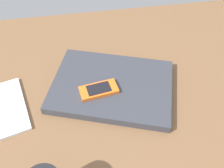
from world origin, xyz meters
TOP-DOWN VIEW (x-y plane):
  - desk_surface at (0.00, 0.00)cm, footprint 120.00×80.00cm
  - laptop_closed at (-1.99, 1.66)cm, footprint 39.82×34.18cm
  - cell_phone_on_laptop at (2.10, 3.99)cm, footprint 10.92×6.40cm
  - notepad at (28.27, 4.18)cm, footprint 16.04×21.38cm

SIDE VIEW (x-z plane):
  - desk_surface at x=0.00cm, z-range 0.00..3.00cm
  - notepad at x=28.27cm, z-range 3.00..3.80cm
  - laptop_closed at x=-1.99cm, z-range 3.00..5.36cm
  - cell_phone_on_laptop at x=2.10cm, z-range 5.33..6.52cm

